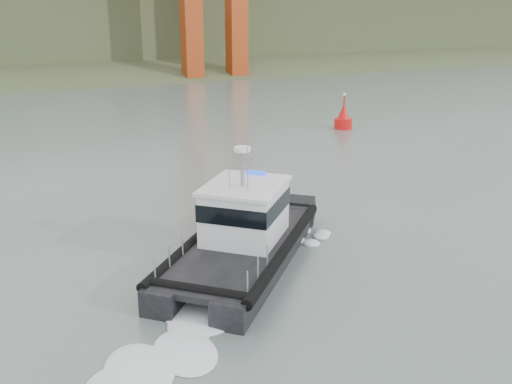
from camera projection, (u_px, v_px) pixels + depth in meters
ground at (381, 301)px, 23.49m from camera, size 400.00×400.00×0.00m
headlands at (43, 29)px, 129.32m from camera, size 500.00×105.36×27.12m
patrol_boat at (243, 233)px, 26.74m from camera, size 11.32×11.66×5.79m
nav_buoy at (343, 119)px, 56.81m from camera, size 1.81×1.81×3.77m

